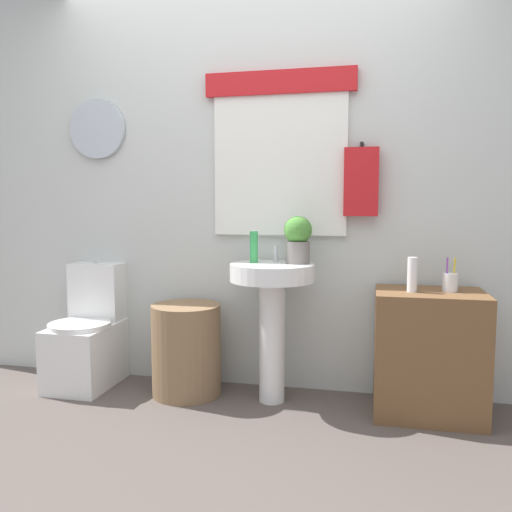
{
  "coord_description": "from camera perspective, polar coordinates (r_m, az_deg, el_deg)",
  "views": [
    {
      "loc": [
        0.72,
        -2.07,
        1.16
      ],
      "look_at": [
        0.08,
        0.8,
        0.87
      ],
      "focal_mm": 36.35,
      "sensor_mm": 36.0,
      "label": 1
    }
  ],
  "objects": [
    {
      "name": "ground_plane",
      "position": [
        2.48,
        -6.32,
        -22.22
      ],
      "size": [
        8.0,
        8.0,
        0.0
      ],
      "primitive_type": "plane",
      "color": "#564C47"
    },
    {
      "name": "potted_plant",
      "position": [
        3.01,
        4.63,
        1.95
      ],
      "size": [
        0.16,
        0.16,
        0.28
      ],
      "color": "slate",
      "rests_on": "pedestal_sink"
    },
    {
      "name": "lotion_bottle",
      "position": [
        2.91,
        16.81,
        -1.97
      ],
      "size": [
        0.05,
        0.05,
        0.19
      ],
      "primitive_type": "cylinder",
      "color": "white",
      "rests_on": "wooden_cabinet"
    },
    {
      "name": "laundry_hamper",
      "position": [
        3.24,
        -7.67,
        -10.17
      ],
      "size": [
        0.42,
        0.42,
        0.55
      ],
      "primitive_type": "cylinder",
      "color": "#846647",
      "rests_on": "ground_plane"
    },
    {
      "name": "wooden_cabinet",
      "position": [
        3.05,
        18.45,
        -10.11
      ],
      "size": [
        0.58,
        0.44,
        0.69
      ],
      "primitive_type": "cube",
      "color": "brown",
      "rests_on": "ground_plane"
    },
    {
      "name": "faucet",
      "position": [
        3.1,
        2.21,
        0.29
      ],
      "size": [
        0.03,
        0.03,
        0.1
      ],
      "primitive_type": "cylinder",
      "color": "silver",
      "rests_on": "pedestal_sink"
    },
    {
      "name": "pedestal_sink",
      "position": [
        3.02,
        1.78,
        -4.89
      ],
      "size": [
        0.49,
        0.49,
        0.82
      ],
      "color": "white",
      "rests_on": "ground_plane"
    },
    {
      "name": "back_wall",
      "position": [
        3.3,
        -0.01,
        8.24
      ],
      "size": [
        4.4,
        0.18,
        2.6
      ],
      "color": "silver",
      "rests_on": "ground_plane"
    },
    {
      "name": "soap_bottle",
      "position": [
        3.06,
        -0.24,
        1.01
      ],
      "size": [
        0.05,
        0.05,
        0.18
      ],
      "primitive_type": "cylinder",
      "color": "green",
      "rests_on": "pedestal_sink"
    },
    {
      "name": "toilet",
      "position": [
        3.55,
        -17.97,
        -8.63
      ],
      "size": [
        0.38,
        0.51,
        0.79
      ],
      "color": "white",
      "rests_on": "ground_plane"
    },
    {
      "name": "toothbrush_cup",
      "position": [
        3.0,
        20.58,
        -2.69
      ],
      "size": [
        0.08,
        0.08,
        0.19
      ],
      "color": "silver",
      "rests_on": "wooden_cabinet"
    }
  ]
}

